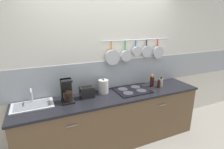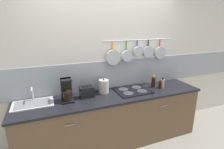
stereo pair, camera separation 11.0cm
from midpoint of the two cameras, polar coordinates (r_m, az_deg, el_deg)
ground_plane at (r=3.25m, az=1.57°, el=-21.21°), size 12.00×12.00×0.00m
wall_back at (r=2.98m, az=-0.78°, el=2.60°), size 7.20×0.15×2.60m
cabinet_base at (r=3.01m, az=1.64°, el=-14.82°), size 2.97×0.60×0.85m
countertop at (r=2.81m, az=1.71°, el=-7.11°), size 3.01×0.62×0.03m
sink_basin at (r=2.72m, az=-23.36°, el=-8.59°), size 0.55×0.34×0.21m
coffee_maker at (r=2.64m, az=-13.37°, el=-5.44°), size 0.17×0.21×0.34m
toaster at (r=2.73m, az=-7.05°, el=-5.58°), size 0.23×0.15×0.18m
kettle at (r=2.86m, az=-1.61°, el=-3.87°), size 0.16×0.16×0.24m
cooktop at (r=3.00m, az=7.78°, el=-5.18°), size 0.57×0.48×0.01m
bottle_vinegar at (r=3.21m, az=14.31°, el=-2.33°), size 0.07×0.07×0.22m
bottle_olive_oil at (r=3.19m, az=16.37°, el=-3.23°), size 0.05×0.05×0.15m
bottle_hot_sauce at (r=3.25m, az=17.04°, el=-2.70°), size 0.06×0.06×0.17m
bottle_dish_soap at (r=3.34m, az=17.29°, el=-2.39°), size 0.04×0.04×0.15m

